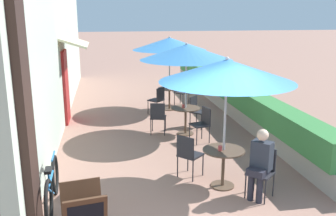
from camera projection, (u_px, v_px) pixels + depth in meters
cafe_facade_wall at (60, 49)px, 11.16m from camera, size 0.98×14.33×4.20m
planter_hedge at (227, 93)px, 12.46m from camera, size 0.60×13.33×1.01m
patio_table_near at (223, 160)px, 6.86m from camera, size 0.77×0.77×0.72m
patio_umbrella_near at (227, 71)px, 6.45m from camera, size 2.37×2.37×2.42m
cafe_chair_near_left at (188, 153)px, 7.23m from camera, size 0.57×0.57×0.87m
cafe_chair_near_right at (262, 168)px, 6.50m from camera, size 0.57×0.57×0.87m
seated_patron_near_right at (260, 161)px, 6.37m from camera, size 0.51×0.51×1.25m
coffee_cup_near at (220, 148)px, 6.76m from camera, size 0.07×0.07×0.09m
patio_table_mid at (186, 115)px, 9.86m from camera, size 0.77×0.77×0.72m
patio_umbrella_mid at (186, 52)px, 9.45m from camera, size 2.37×2.37×2.42m
cafe_chair_mid_left at (197, 109)px, 10.49m from camera, size 0.57×0.57×0.87m
cafe_chair_mid_right at (158, 115)px, 9.84m from camera, size 0.48×0.48×0.87m
cafe_chair_mid_back at (202, 122)px, 9.27m from camera, size 0.50×0.50×0.87m
coffee_cup_mid at (183, 106)px, 9.81m from camera, size 0.07×0.07×0.09m
patio_table_far at (169, 94)px, 12.40m from camera, size 0.77×0.77×0.72m
patio_umbrella_far at (169, 44)px, 11.99m from camera, size 2.37×2.37×2.42m
cafe_chair_far_left at (180, 90)px, 13.01m from camera, size 0.57×0.57×0.87m
cafe_chair_far_right at (158, 98)px, 11.79m from camera, size 0.57×0.57×0.87m
coffee_cup_far at (172, 87)px, 12.34m from camera, size 0.07×0.07×0.09m
bicycle_leaning at (52, 187)px, 6.13m from camera, size 0.11×1.72×0.81m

